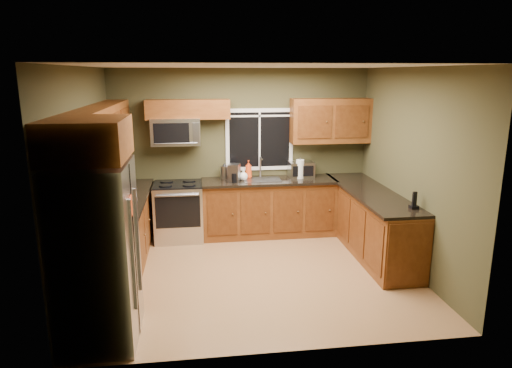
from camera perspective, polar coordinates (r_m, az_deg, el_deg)
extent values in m
plane|color=#976B42|center=(6.25, -0.03, -11.08)|extent=(4.20, 4.20, 0.00)
plane|color=white|center=(5.67, -0.03, 14.52)|extent=(4.20, 4.20, 0.00)
plane|color=#3D3B22|center=(7.57, -1.84, 4.04)|extent=(4.20, 0.00, 4.20)
plane|color=#3D3B22|center=(4.10, 3.31, -4.37)|extent=(4.20, 0.00, 4.20)
plane|color=#3D3B22|center=(5.92, -20.62, 0.43)|extent=(0.00, 3.60, 3.60)
plane|color=#3D3B22|center=(6.43, 18.87, 1.57)|extent=(0.00, 3.60, 3.60)
cube|color=white|center=(7.56, 0.44, 5.57)|extent=(1.12, 0.03, 1.02)
cube|color=black|center=(7.55, 0.45, 5.56)|extent=(1.00, 0.01, 0.90)
cube|color=white|center=(7.54, 0.45, 5.55)|extent=(0.03, 0.01, 0.90)
cube|color=white|center=(7.50, 0.46, 8.50)|extent=(1.00, 0.01, 0.03)
cube|color=brown|center=(6.56, -16.49, -6.21)|extent=(0.60, 2.65, 0.90)
cube|color=black|center=(6.41, -16.55, -2.25)|extent=(0.65, 2.65, 0.04)
cube|color=brown|center=(7.54, 1.59, -3.03)|extent=(2.17, 0.60, 0.90)
cube|color=black|center=(7.39, 1.65, 0.40)|extent=(2.17, 0.65, 0.04)
cube|color=brown|center=(7.02, 14.13, -4.72)|extent=(0.60, 2.50, 0.90)
cube|color=#52280E|center=(5.94, 18.60, -8.45)|extent=(0.56, 0.02, 0.82)
cube|color=black|center=(6.88, 14.16, -1.02)|extent=(0.65, 2.50, 0.04)
cube|color=brown|center=(6.26, -18.59, 6.02)|extent=(0.33, 2.65, 0.72)
cube|color=brown|center=(7.28, -8.50, 9.23)|extent=(1.30, 0.33, 0.30)
cube|color=brown|center=(7.62, 9.28, 7.81)|extent=(1.30, 0.33, 0.72)
cube|color=brown|center=(4.47, -20.44, 5.28)|extent=(0.72, 0.90, 0.38)
cube|color=#B7B7BC|center=(4.76, -19.30, -8.30)|extent=(0.72, 0.90, 1.80)
cube|color=slate|center=(4.49, -15.18, -8.62)|extent=(0.03, 0.04, 1.10)
cube|color=slate|center=(4.86, -14.59, -6.84)|extent=(0.03, 0.04, 1.10)
cube|color=black|center=(4.69, -14.89, -8.27)|extent=(0.01, 0.02, 1.78)
cube|color=#DF4314|center=(4.44, -15.38, -2.74)|extent=(0.01, 0.14, 0.20)
cube|color=#B7B7BC|center=(7.43, -9.62, -3.48)|extent=(0.76, 0.65, 0.90)
cube|color=black|center=(7.31, -9.77, -0.07)|extent=(0.76, 0.64, 0.03)
cube|color=black|center=(7.08, -9.74, -3.49)|extent=(0.68, 0.02, 0.50)
cylinder|color=slate|center=(6.99, -9.83, -1.42)|extent=(0.64, 0.04, 0.04)
cylinder|color=black|center=(7.18, -11.25, -0.18)|extent=(0.20, 0.20, 0.01)
cylinder|color=black|center=(7.16, -8.37, -0.09)|extent=(0.20, 0.20, 0.01)
cylinder|color=black|center=(7.45, -11.12, 0.33)|extent=(0.20, 0.20, 0.01)
cylinder|color=black|center=(7.43, -8.35, 0.42)|extent=(0.20, 0.20, 0.01)
cube|color=#B7B7BC|center=(7.29, -9.99, 6.49)|extent=(0.76, 0.38, 0.42)
cube|color=black|center=(7.10, -10.54, 6.28)|extent=(0.54, 0.01, 0.30)
cube|color=slate|center=(7.09, -7.53, 6.38)|extent=(0.10, 0.01, 0.30)
cylinder|color=slate|center=(7.11, -10.00, 5.00)|extent=(0.66, 0.02, 0.02)
cube|color=slate|center=(7.37, 0.76, 0.50)|extent=(0.60, 0.42, 0.02)
cylinder|color=#B7B7BC|center=(7.53, 0.54, 2.14)|extent=(0.03, 0.03, 0.34)
cylinder|color=#B7B7BC|center=(7.42, 0.63, 3.23)|extent=(0.03, 0.18, 0.03)
cube|color=#B7B7BC|center=(7.60, 5.65, 1.85)|extent=(0.41, 0.31, 0.25)
cube|color=black|center=(7.46, 5.92, 1.61)|extent=(0.34, 0.02, 0.17)
cube|color=slate|center=(7.24, -2.74, 1.41)|extent=(0.22, 0.25, 0.28)
cylinder|color=black|center=(7.18, -2.69, 0.77)|extent=(0.13, 0.13, 0.15)
cylinder|color=#B7B7BC|center=(7.45, -3.95, 1.48)|extent=(0.17, 0.17, 0.21)
cone|color=black|center=(7.43, -3.97, 2.41)|extent=(0.11, 0.11, 0.06)
cylinder|color=white|center=(7.48, 5.52, 1.87)|extent=(0.15, 0.15, 0.31)
cylinder|color=slate|center=(7.45, 5.54, 3.11)|extent=(0.02, 0.02, 0.04)
imported|color=#DF4314|center=(7.46, -0.94, 1.85)|extent=(0.13, 0.13, 0.29)
imported|color=white|center=(7.34, -1.58, 1.17)|extent=(0.14, 0.14, 0.18)
cube|color=black|center=(6.14, 19.12, -2.73)|extent=(0.10, 0.10, 0.04)
cube|color=black|center=(6.11, 19.20, -1.73)|extent=(0.05, 0.03, 0.18)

